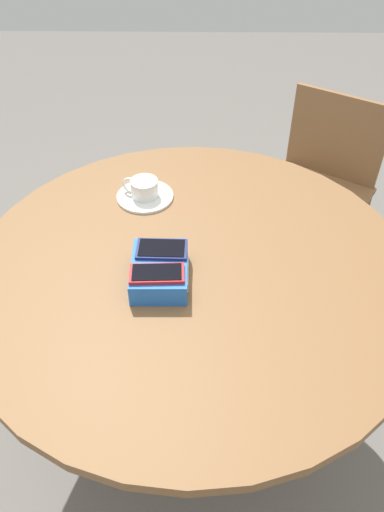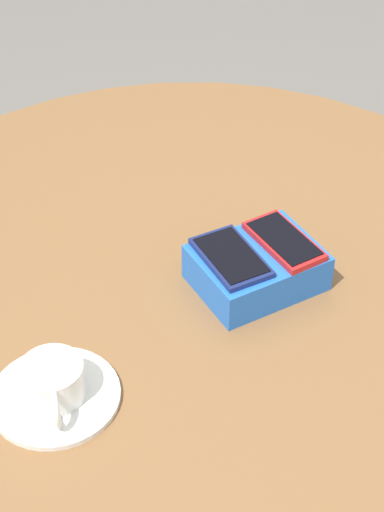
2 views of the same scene
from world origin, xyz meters
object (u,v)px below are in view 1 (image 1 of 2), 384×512
Objects in this scene: phone_box at (160,271)px; chair_near_window at (315,192)px; phone_navy at (162,249)px; coffee_cup at (143,188)px; phone_red at (157,273)px; round_table at (192,289)px; saucer at (145,196)px.

phone_box is 0.22× the size of chair_near_window.
phone_navy is (0.04, -0.00, 0.03)m from phone_box.
chair_near_window is (0.50, -0.64, -0.37)m from coffee_cup.
phone_red is 1.13m from chair_near_window.
round_table is at bearing -36.34° from phone_red.
phone_navy is at bearing -166.42° from coffee_cup.
phone_box reaches higher than saucer.
phone_navy is (0.08, -0.01, -0.00)m from phone_red.
phone_red is 0.39m from saucer.
coffee_cup reaches higher than saucer.
phone_navy is at bearing -4.10° from phone_red.
phone_navy is 0.15× the size of chair_near_window.
phone_red is 0.16× the size of chair_near_window.
saucer is at bearing 10.94° from phone_box.
saucer is at bearing 128.55° from chair_near_window.
phone_box reaches higher than chair_near_window.
phone_navy is 1.15× the size of coffee_cup.
saucer is 1.53× the size of coffee_cup.
phone_red is at bearing -170.63° from saucer.
phone_navy reaches higher than chair_near_window.
coffee_cup is (0.27, 0.14, 0.13)m from round_table.
round_table is at bearing 147.58° from chair_near_window.
coffee_cup is at bearing 11.38° from phone_box.
phone_box is 1.37× the size of phone_red.
round_table is 0.34m from coffee_cup.
round_table is 0.95m from chair_near_window.
phone_navy is 0.75× the size of saucer.
coffee_cup is at bearing 27.72° from round_table.
round_table is at bearing -49.88° from phone_box.
round_table is 0.16m from phone_box.
phone_navy is at bearing 107.20° from round_table.
phone_red reaches higher than round_table.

